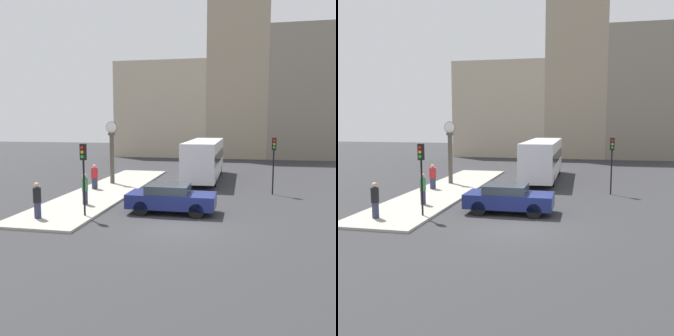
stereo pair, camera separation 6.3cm
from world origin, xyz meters
TOP-DOWN VIEW (x-y plane):
  - ground_plane at (0.00, 0.00)m, footprint 120.00×120.00m
  - sidewalk_corner at (-6.01, 7.37)m, footprint 3.80×18.74m
  - building_row at (0.92, 32.56)m, footprint 27.41×5.00m
  - sedan_car at (-0.81, 2.29)m, footprint 4.34×1.88m
  - bus_distant at (-0.31, 13.37)m, footprint 2.34×9.84m
  - traffic_light_near at (-4.61, 0.53)m, footprint 0.26×0.24m
  - traffic_light_far at (4.50, 8.21)m, footprint 0.26×0.24m
  - street_clock at (-6.53, 9.62)m, footprint 0.81×0.40m
  - pedestrian_green_hoodie at (-5.57, 2.76)m, footprint 0.32×0.32m
  - pedestrian_red_top at (-6.89, 7.24)m, footprint 0.44×0.44m
  - pedestrian_black_jacket at (-6.51, -0.37)m, footprint 0.36×0.36m

SIDE VIEW (x-z plane):
  - ground_plane at x=0.00m, z-range 0.00..0.00m
  - sidewalk_corner at x=-6.01m, z-range 0.00..0.12m
  - sedan_car at x=-0.81m, z-range 0.03..1.46m
  - pedestrian_red_top at x=-6.89m, z-range 0.10..1.72m
  - pedestrian_black_jacket at x=-6.51m, z-range 0.12..1.78m
  - pedestrian_green_hoodie at x=-5.57m, z-range 0.13..1.80m
  - bus_distant at x=-0.31m, z-range 0.21..3.26m
  - street_clock at x=-6.53m, z-range 0.09..4.50m
  - traffic_light_far at x=4.50m, z-range 0.77..4.31m
  - traffic_light_near at x=-4.61m, z-range 0.87..4.26m
  - building_row at x=0.92m, z-range -1.73..17.27m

